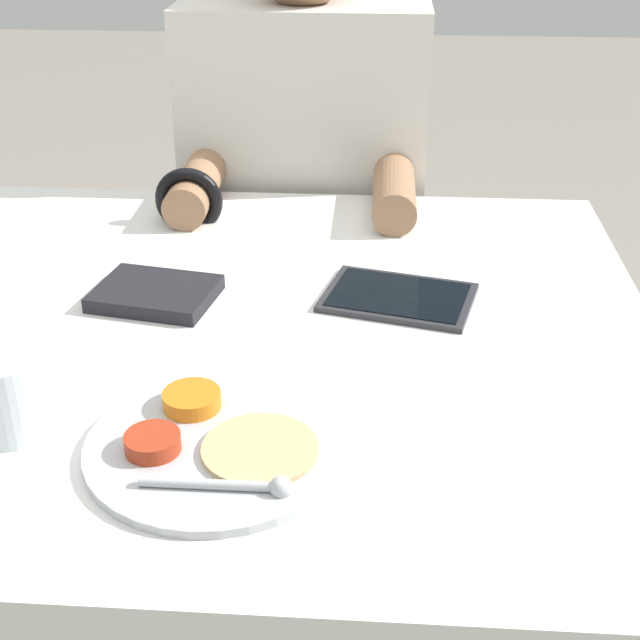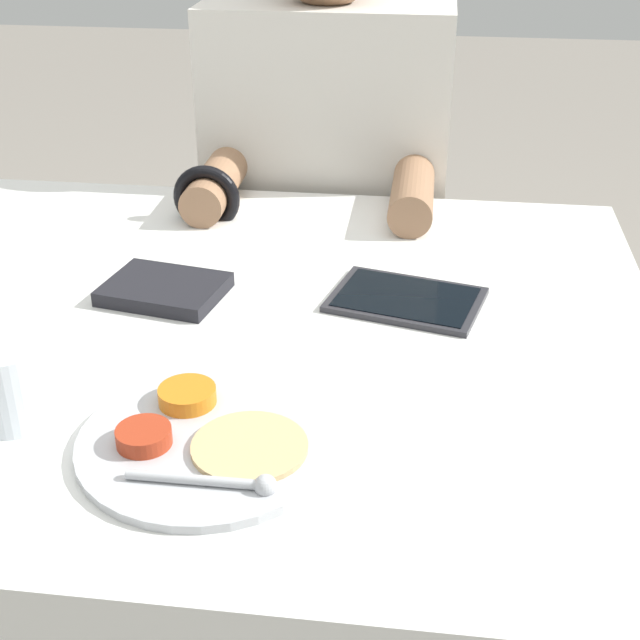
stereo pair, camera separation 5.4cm
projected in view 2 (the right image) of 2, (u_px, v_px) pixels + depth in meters
The scene contains 6 objects.
dining_table at pixel (207, 544), 1.34m from camera, with size 1.21×0.96×0.77m.
thali_tray at pixel (206, 439), 0.91m from camera, with size 0.27×0.27×0.03m.
red_notebook at pixel (165, 290), 1.21m from camera, with size 0.17×0.15×0.02m.
tablet_device at pixel (406, 299), 1.19m from camera, with size 0.22×0.18×0.01m.
person_diner at pixel (326, 264), 1.75m from camera, with size 0.44×0.42×1.24m.
drinking_glass at pixel (9, 384), 0.93m from camera, with size 0.08×0.08×0.09m.
Camera 2 is at (0.30, -0.98, 1.32)m, focal length 50.00 mm.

